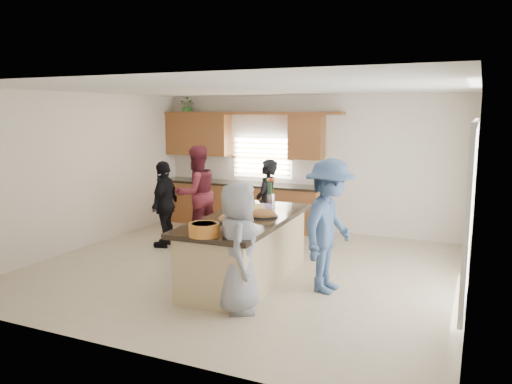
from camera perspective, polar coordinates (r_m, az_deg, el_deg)
The scene contains 18 objects.
floor at distance 8.00m, azimuth -1.27°, elevation -8.71°, with size 6.50×6.50×0.00m, color beige.
room_shell at distance 7.64m, azimuth -1.32°, elevation 4.99°, with size 6.52×6.02×2.81m.
back_cabinetry at distance 10.83m, azimuth -2.07°, elevation 0.94°, with size 4.08×0.66×2.46m.
right_wall_glazing at distance 6.83m, azimuth 23.35°, elevation -0.96°, with size 0.06×4.00×2.25m.
island at distance 7.34m, azimuth -1.10°, elevation -6.67°, with size 1.24×2.74×0.95m.
platter_front at distance 6.91m, azimuth -2.84°, elevation -3.20°, with size 0.41×0.41×0.17m.
platter_mid at distance 7.22m, azimuth 0.86°, elevation -2.64°, with size 0.42×0.42×0.17m.
platter_back at distance 7.65m, azimuth -0.20°, elevation -1.98°, with size 0.41×0.41×0.17m.
salad_bowl at distance 6.14m, azimuth -5.95°, elevation -4.23°, with size 0.38×0.38×0.16m.
clear_cup at distance 6.26m, azimuth -1.56°, elevation -4.21°, with size 0.08×0.08×0.11m, color white.
plate_stack at distance 7.88m, azimuth 1.05°, elevation -1.66°, with size 0.23×0.23×0.05m, color #AA82BD.
flower_vase at distance 8.16m, azimuth 1.71°, elevation 0.11°, with size 0.14×0.14×0.44m.
potted_plant at distance 11.42m, azimuth -7.76°, elevation 9.75°, with size 0.35×0.30×0.39m, color #3B7B31.
woman_left_back at distance 9.11m, azimuth 1.25°, elevation -1.31°, with size 0.59×0.38×1.61m, color black.
woman_left_mid at distance 9.59m, azimuth -6.82°, elevation -0.16°, with size 0.89×0.69×1.83m, color maroon.
woman_left_front at distance 9.27m, azimuth -10.38°, elevation -1.35°, with size 0.93×0.39×1.58m, color black.
woman_right_back at distance 6.86m, azimuth 8.36°, elevation -3.86°, with size 1.19×0.68×1.84m, color #354E73.
woman_right_front at distance 6.15m, azimuth -2.03°, elevation -6.33°, with size 0.79×0.52×1.62m, color gray.
Camera 1 is at (3.29, -6.87, 2.45)m, focal length 35.00 mm.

